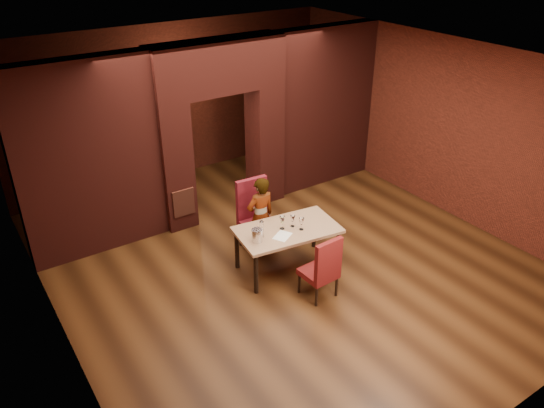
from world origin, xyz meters
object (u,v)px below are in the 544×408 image
(wine_bucket, at_px, (257,235))
(potted_plant, at_px, (304,218))
(chair_near, at_px, (319,266))
(wine_glass_b, at_px, (293,221))
(chair_far, at_px, (258,217))
(wine_glass_a, at_px, (282,223))
(dining_table, at_px, (287,249))
(wine_glass_c, at_px, (301,224))
(water_bottle, at_px, (262,229))
(person_seated, at_px, (261,216))

(wine_bucket, height_order, potted_plant, wine_bucket)
(chair_near, distance_m, wine_glass_b, 0.88)
(wine_bucket, bearing_deg, chair_far, 56.43)
(wine_glass_a, distance_m, wine_glass_b, 0.18)
(wine_glass_a, xyz_separation_m, wine_bucket, (-0.51, -0.09, -0.01))
(chair_near, relative_size, wine_bucket, 5.07)
(wine_glass_a, bearing_deg, dining_table, -30.82)
(wine_glass_c, relative_size, wine_bucket, 1.01)
(chair_near, distance_m, potted_plant, 1.89)
(dining_table, distance_m, wine_bucket, 0.75)
(wine_bucket, relative_size, potted_plant, 0.44)
(wine_glass_a, xyz_separation_m, water_bottle, (-0.38, -0.01, 0.03))
(person_seated, distance_m, water_bottle, 0.72)
(water_bottle, bearing_deg, dining_table, -3.70)
(dining_table, height_order, chair_far, chair_far)
(dining_table, bearing_deg, wine_bucket, -167.74)
(chair_far, bearing_deg, potted_plant, 6.71)
(chair_far, distance_m, chair_near, 1.55)
(chair_near, relative_size, person_seated, 0.74)
(dining_table, bearing_deg, chair_near, -82.95)
(dining_table, relative_size, wine_glass_b, 8.10)
(dining_table, distance_m, water_bottle, 0.68)
(wine_glass_b, height_order, wine_bucket, wine_bucket)
(wine_glass_a, xyz_separation_m, potted_plant, (1.01, 0.76, -0.62))
(dining_table, bearing_deg, potted_plant, 48.14)
(water_bottle, bearing_deg, wine_glass_c, -15.26)
(wine_glass_c, xyz_separation_m, wine_bucket, (-0.75, 0.09, -0.00))
(person_seated, relative_size, wine_glass_c, 6.72)
(water_bottle, bearing_deg, chair_near, -61.84)
(chair_far, xyz_separation_m, wine_glass_c, (0.22, -0.89, 0.23))
(dining_table, relative_size, chair_near, 1.53)
(chair_near, relative_size, wine_glass_b, 5.28)
(wine_glass_b, height_order, water_bottle, water_bottle)
(chair_far, bearing_deg, water_bottle, -115.44)
(wine_glass_c, bearing_deg, water_bottle, 164.74)
(wine_glass_a, distance_m, wine_bucket, 0.52)
(wine_glass_a, height_order, wine_glass_b, wine_glass_a)
(dining_table, bearing_deg, wine_glass_c, -32.84)
(chair_far, relative_size, potted_plant, 2.64)
(chair_near, bearing_deg, potted_plant, -123.64)
(chair_near, bearing_deg, person_seated, -89.55)
(wine_glass_c, xyz_separation_m, potted_plant, (0.78, 0.94, -0.61))
(potted_plant, bearing_deg, water_bottle, -151.07)
(chair_near, bearing_deg, chair_far, -91.24)
(dining_table, bearing_deg, chair_far, 102.17)
(chair_near, bearing_deg, water_bottle, -64.89)
(wine_glass_b, bearing_deg, chair_far, 102.50)
(wine_glass_b, relative_size, wine_bucket, 0.96)
(chair_near, height_order, water_bottle, chair_near)
(wine_glass_c, bearing_deg, dining_table, 139.45)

